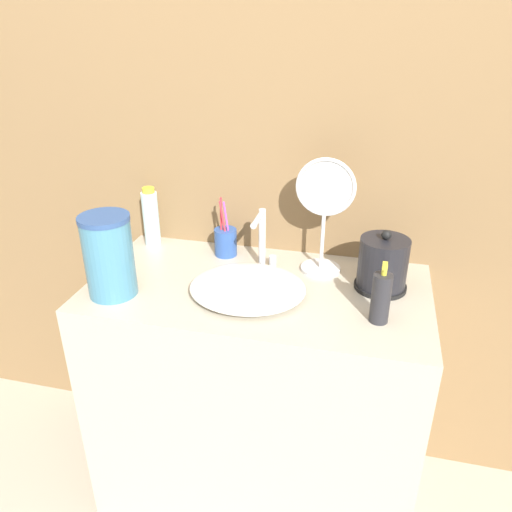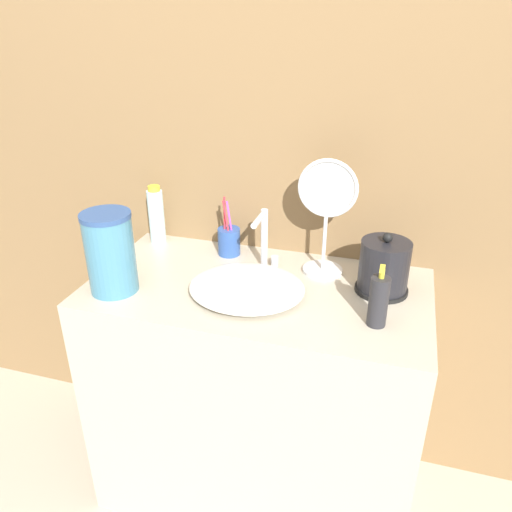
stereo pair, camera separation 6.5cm
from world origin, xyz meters
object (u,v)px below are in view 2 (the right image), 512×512
lotion_bottle (378,301)px  shampoo_bottle (156,216)px  toothbrush_cup (229,241)px  water_pitcher (110,253)px  electric_kettle (384,269)px  vanity_mirror (326,211)px  faucet (265,238)px

lotion_bottle → shampoo_bottle: bearing=158.3°
toothbrush_cup → water_pitcher: (-0.24, -0.32, 0.07)m
electric_kettle → vanity_mirror: vanity_mirror is taller
lotion_bottle → vanity_mirror: bearing=126.0°
lotion_bottle → vanity_mirror: 0.34m
electric_kettle → lotion_bottle: 0.18m
toothbrush_cup → vanity_mirror: size_ratio=0.55×
electric_kettle → lotion_bottle: (-0.00, -0.18, -0.00)m
vanity_mirror → water_pitcher: vanity_mirror is taller
electric_kettle → faucet: bearing=173.7°
shampoo_bottle → vanity_mirror: 0.61m
toothbrush_cup → lotion_bottle: toothbrush_cup is taller
lotion_bottle → vanity_mirror: size_ratio=0.48×
toothbrush_cup → electric_kettle: bearing=-12.0°
faucet → lotion_bottle: 0.43m
water_pitcher → toothbrush_cup: bearing=53.2°
shampoo_bottle → faucet: bearing=-12.1°
lotion_bottle → faucet: bearing=148.7°
electric_kettle → toothbrush_cup: toothbrush_cup is taller
faucet → vanity_mirror: size_ratio=0.54×
faucet → vanity_mirror: 0.21m
faucet → electric_kettle: size_ratio=1.05×
faucet → lotion_bottle: faucet is taller
vanity_mirror → water_pitcher: size_ratio=1.51×
lotion_bottle → shampoo_bottle: size_ratio=0.84×
electric_kettle → water_pitcher: bearing=-164.0°
electric_kettle → shampoo_bottle: 0.80m
faucet → water_pitcher: bearing=-146.4°
toothbrush_cup → vanity_mirror: bearing=-6.2°
electric_kettle → shampoo_bottle: shampoo_bottle is taller
lotion_bottle → shampoo_bottle: 0.84m
shampoo_bottle → vanity_mirror: (0.60, -0.06, 0.10)m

